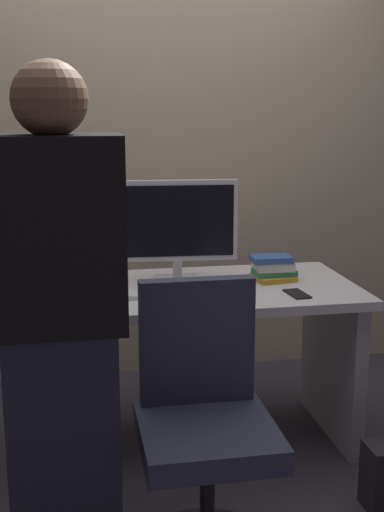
% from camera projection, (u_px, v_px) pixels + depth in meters
% --- Properties ---
extents(ground_plane, '(9.00, 9.00, 0.00)m').
position_uv_depth(ground_plane, '(190.00, 441.00, 3.11)').
color(ground_plane, '#3D3842').
extents(wall_back, '(6.40, 0.10, 3.00)m').
position_uv_depth(wall_back, '(159.00, 107.00, 3.69)').
color(wall_back, tan).
rests_on(wall_back, ground).
extents(desk, '(1.47, 0.73, 0.74)m').
position_uv_depth(desk, '(190.00, 336.00, 3.00)').
color(desk, white).
rests_on(desk, ground).
extents(office_chair, '(0.52, 0.52, 0.94)m').
position_uv_depth(office_chair, '(204.00, 437.00, 2.25)').
color(office_chair, black).
rests_on(office_chair, ground).
extents(person_at_desk, '(0.40, 0.24, 1.64)m').
position_uv_depth(person_at_desk, '(60.00, 332.00, 2.04)').
color(person_at_desk, '#262838').
rests_on(person_at_desk, ground).
extents(monitor, '(0.54, 0.15, 0.46)m').
position_uv_depth(monitor, '(177.00, 225.00, 2.99)').
color(monitor, silver).
rests_on(monitor, desk).
extents(keyboard, '(0.44, 0.15, 0.02)m').
position_uv_depth(keyboard, '(167.00, 293.00, 2.82)').
color(keyboard, white).
rests_on(keyboard, desk).
extents(mouse, '(0.06, 0.10, 0.03)m').
position_uv_depth(mouse, '(240.00, 288.00, 2.87)').
color(mouse, white).
rests_on(mouse, desk).
extents(cup_near_keyboard, '(0.06, 0.06, 0.10)m').
position_uv_depth(cup_near_keyboard, '(88.00, 290.00, 2.70)').
color(cup_near_keyboard, white).
rests_on(cup_near_keyboard, desk).
extents(cup_by_monitor, '(0.07, 0.07, 0.10)m').
position_uv_depth(cup_by_monitor, '(99.00, 268.00, 3.07)').
color(cup_by_monitor, silver).
rests_on(cup_by_monitor, desk).
extents(book_stack, '(0.20, 0.18, 0.11)m').
position_uv_depth(book_stack, '(273.00, 268.00, 3.06)').
color(book_stack, gold).
rests_on(book_stack, desk).
extents(cell_phone, '(0.08, 0.15, 0.01)m').
position_uv_depth(cell_phone, '(297.00, 294.00, 2.82)').
color(cell_phone, black).
rests_on(cell_phone, desk).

